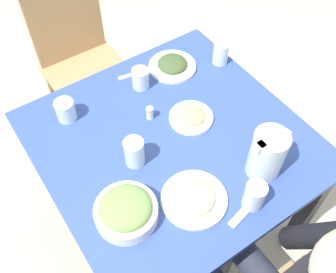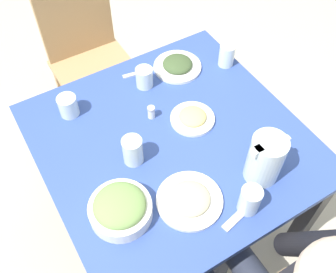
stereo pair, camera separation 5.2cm
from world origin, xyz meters
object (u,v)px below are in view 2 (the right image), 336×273
Objects in this scene: plate_dolmas at (177,65)px; water_glass_near_left at (133,151)px; salt_shaker at (151,112)px; chair_far at (89,56)px; water_pitcher at (265,159)px; plate_fries at (193,118)px; salad_bowl at (120,208)px; water_glass_near_right at (68,106)px; water_glass_center at (227,55)px; plate_beans at (190,199)px; water_glass_far_left at (144,77)px; dining_table at (171,156)px; water_glass_by_pitcher at (250,200)px.

water_glass_near_left is at bearing -139.79° from plate_dolmas.
chair_far is at bearing 89.51° from salt_shaker.
plate_fries is (-0.07, 0.33, -0.08)m from water_pitcher.
chair_far is 4.32× the size of plate_dolmas.
salad_bowl is 2.42× the size of water_glass_near_right.
water_pitcher is 0.92× the size of salad_bowl.
water_glass_center is (0.43, -0.61, 0.26)m from chair_far.
salad_bowl is at bearing 160.64° from plate_beans.
water_pitcher is 0.62m from plate_dolmas.
salt_shaker is at bearing -110.47° from water_glass_far_left.
salt_shaker is at bearing 42.93° from water_glass_near_left.
dining_table is 0.41m from water_glass_by_pitcher.
water_glass_near_left is at bearing -100.72° from chair_far.
plate_fries is 1.98× the size of water_glass_far_left.
water_glass_by_pitcher is at bearing -146.14° from water_pitcher.
water_pitcher reaches higher than salad_bowl.
water_glass_center is at bearing 66.11° from water_pitcher.
plate_dolmas is at bearing 156.25° from water_glass_center.
water_glass_by_pitcher reaches higher than plate_dolmas.
salt_shaker is (0.27, -0.18, -0.02)m from water_glass_near_right.
chair_far reaches higher than water_glass_by_pitcher.
water_glass_near_right is 1.58× the size of salt_shaker.
salt_shaker is at bearing 47.23° from salad_bowl.
plate_fries is (0.42, 0.22, -0.03)m from salad_bowl.
water_glass_near_right is 0.77m from water_glass_by_pitcher.
water_glass_far_left is at bearing -83.97° from chair_far.
water_glass_center reaches higher than plate_dolmas.
water_glass_far_left is at bearing -174.03° from plate_dolmas.
water_glass_by_pitcher is at bearing -37.72° from plate_beans.
dining_table is 8.57× the size of water_glass_near_left.
plate_fries is 2.03× the size of water_glass_near_right.
salad_bowl is at bearing -152.59° from plate_fries.
water_glass_by_pitcher is (0.07, -0.37, 0.16)m from dining_table.
water_pitcher is 1.81× the size of water_glass_by_pitcher.
water_glass_near_left is (-0.22, -0.31, 0.01)m from water_glass_far_left.
water_glass_near_right is (-0.19, 0.57, 0.03)m from plate_beans.
water_pitcher is 0.92× the size of plate_dolmas.
plate_fries is 0.77× the size of plate_beans.
water_glass_near_right is 0.33m from water_glass_far_left.
water_pitcher reaches higher than water_glass_far_left.
salt_shaker is (-0.13, 0.10, 0.01)m from plate_fries.
chair_far reaches higher than salt_shaker.
plate_fries is 0.16m from salt_shaker.
water_glass_far_left is (-0.07, 0.26, 0.03)m from plate_fries.
plate_beans is at bearing -124.74° from plate_fries.
water_glass_far_left is at bearing 69.53° from salt_shaker.
plate_fries is at bearing -75.85° from water_glass_far_left.
water_glass_near_right is at bearing 177.42° from water_glass_far_left.
dining_table is 5.03× the size of water_pitcher.
plate_beans is 2.13× the size of water_glass_by_pitcher.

